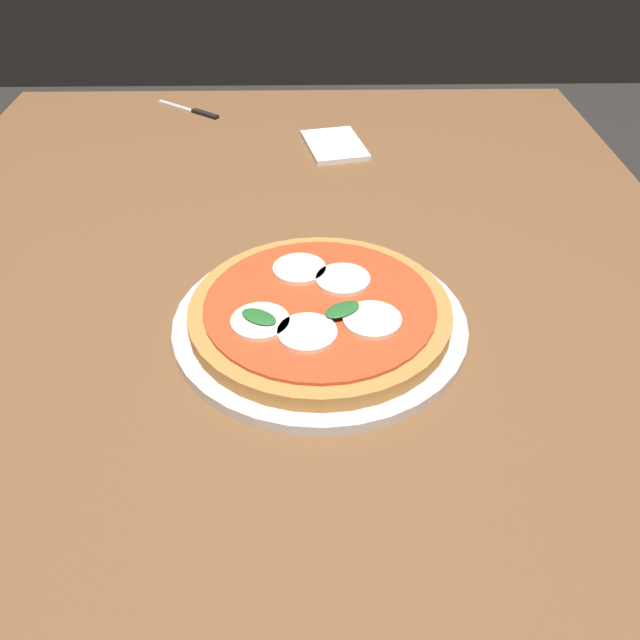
{
  "coord_description": "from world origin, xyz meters",
  "views": [
    {
      "loc": [
        0.55,
        0.03,
        1.2
      ],
      "look_at": [
        -0.02,
        0.04,
        0.75
      ],
      "focal_mm": 37.29,
      "sensor_mm": 36.0,
      "label": 1
    }
  ],
  "objects_px": {
    "serving_tray": "(320,323)",
    "pizza": "(320,311)",
    "knife": "(195,111)",
    "napkin": "(334,145)",
    "dining_table": "(283,394)"
  },
  "relations": [
    {
      "from": "serving_tray",
      "to": "pizza",
      "type": "height_order",
      "value": "pizza"
    },
    {
      "from": "dining_table",
      "to": "napkin",
      "type": "bearing_deg",
      "value": 171.42
    },
    {
      "from": "serving_tray",
      "to": "napkin",
      "type": "relative_size",
      "value": 2.49
    },
    {
      "from": "pizza",
      "to": "knife",
      "type": "height_order",
      "value": "pizza"
    },
    {
      "from": "knife",
      "to": "pizza",
      "type": "bearing_deg",
      "value": 18.89
    },
    {
      "from": "dining_table",
      "to": "napkin",
      "type": "relative_size",
      "value": 12.11
    },
    {
      "from": "serving_tray",
      "to": "knife",
      "type": "height_order",
      "value": "serving_tray"
    },
    {
      "from": "dining_table",
      "to": "serving_tray",
      "type": "relative_size",
      "value": 4.86
    },
    {
      "from": "napkin",
      "to": "knife",
      "type": "relative_size",
      "value": 1.02
    },
    {
      "from": "serving_tray",
      "to": "napkin",
      "type": "distance_m",
      "value": 0.49
    },
    {
      "from": "pizza",
      "to": "napkin",
      "type": "distance_m",
      "value": 0.49
    },
    {
      "from": "dining_table",
      "to": "knife",
      "type": "distance_m",
      "value": 0.7
    },
    {
      "from": "serving_tray",
      "to": "knife",
      "type": "bearing_deg",
      "value": -161.07
    },
    {
      "from": "dining_table",
      "to": "pizza",
      "type": "distance_m",
      "value": 0.12
    },
    {
      "from": "serving_tray",
      "to": "knife",
      "type": "relative_size",
      "value": 2.54
    }
  ]
}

